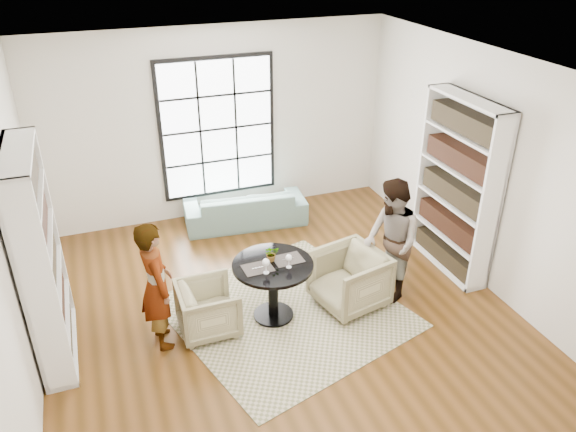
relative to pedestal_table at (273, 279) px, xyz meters
name	(u,v)px	position (x,y,z in m)	size (l,w,h in m)	color
ground	(283,315)	(0.11, -0.02, -0.55)	(6.00, 6.00, 0.00)	brown
room_shell	(267,206)	(0.11, 0.52, 0.70)	(6.00, 6.01, 6.00)	silver
rug	(286,313)	(0.17, 0.00, -0.55)	(2.52, 2.52, 0.01)	tan
pedestal_table	(273,279)	(0.00, 0.00, 0.00)	(0.96, 0.96, 0.76)	black
sofa	(245,207)	(0.36, 2.43, -0.28)	(1.89, 0.74, 0.55)	gray
armchair_left	(208,308)	(-0.79, 0.02, -0.24)	(0.67, 0.69, 0.62)	#C1B48A
armchair_right	(349,279)	(0.97, -0.08, -0.19)	(0.79, 0.81, 0.74)	tan
person_left	(156,285)	(-1.34, 0.02, 0.22)	(0.56, 0.37, 1.54)	gray
person_right	(391,241)	(1.52, -0.08, 0.25)	(0.78, 0.61, 1.60)	gray
placemat_left	(258,268)	(-0.19, -0.03, 0.21)	(0.34, 0.26, 0.01)	#282523
placemat_right	(288,259)	(0.20, 0.02, 0.21)	(0.34, 0.26, 0.01)	#282523
cutlery_left	(258,268)	(-0.19, -0.03, 0.22)	(0.14, 0.22, 0.01)	#BAB9BE
cutlery_right	(288,259)	(0.20, 0.02, 0.22)	(0.14, 0.22, 0.01)	#BAB9BE
wine_glass_left	(266,263)	(-0.13, -0.15, 0.35)	(0.09, 0.09, 0.19)	silver
wine_glass_right	(289,258)	(0.15, -0.14, 0.33)	(0.08, 0.08, 0.17)	silver
flower_centerpiece	(271,253)	(0.01, 0.08, 0.30)	(0.17, 0.15, 0.19)	gray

